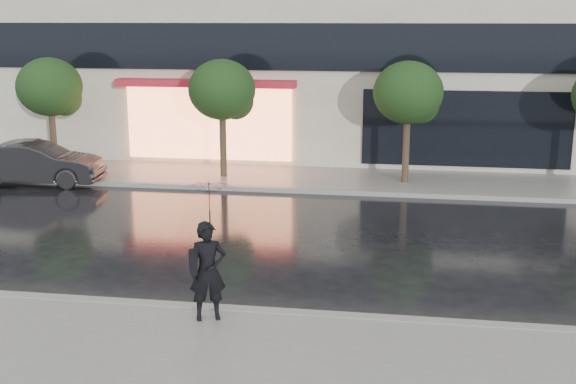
# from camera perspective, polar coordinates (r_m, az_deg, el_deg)

# --- Properties ---
(ground) EXTENTS (120.00, 120.00, 0.00)m
(ground) POSITION_cam_1_polar(r_m,az_deg,el_deg) (14.32, -3.02, -8.10)
(ground) COLOR black
(ground) RESTS_ON ground
(sidewalk_near) EXTENTS (60.00, 4.50, 0.12)m
(sidewalk_near) POSITION_cam_1_polar(r_m,az_deg,el_deg) (11.42, -6.48, -13.78)
(sidewalk_near) COLOR slate
(sidewalk_near) RESTS_ON ground
(sidewalk_far) EXTENTS (60.00, 3.50, 0.12)m
(sidewalk_far) POSITION_cam_1_polar(r_m,az_deg,el_deg) (24.00, 2.02, 1.04)
(sidewalk_far) COLOR slate
(sidewalk_far) RESTS_ON ground
(curb_near) EXTENTS (60.00, 0.25, 0.14)m
(curb_near) POSITION_cam_1_polar(r_m,az_deg,el_deg) (13.39, -3.91, -9.39)
(curb_near) COLOR gray
(curb_near) RESTS_ON ground
(curb_far) EXTENTS (60.00, 0.25, 0.14)m
(curb_far) POSITION_cam_1_polar(r_m,az_deg,el_deg) (22.31, 1.47, 0.09)
(curb_far) COLOR gray
(curb_far) RESTS_ON ground
(tree_far_west) EXTENTS (2.20, 2.20, 3.99)m
(tree_far_west) POSITION_cam_1_polar(r_m,az_deg,el_deg) (25.96, -18.16, 7.74)
(tree_far_west) COLOR #33261C
(tree_far_west) RESTS_ON ground
(tree_mid_west) EXTENTS (2.20, 2.20, 3.99)m
(tree_mid_west) POSITION_cam_1_polar(r_m,az_deg,el_deg) (23.86, -5.08, 7.89)
(tree_mid_west) COLOR #33261C
(tree_mid_west) RESTS_ON ground
(tree_mid_east) EXTENTS (2.20, 2.20, 3.99)m
(tree_mid_east) POSITION_cam_1_polar(r_m,az_deg,el_deg) (23.16, 9.62, 7.58)
(tree_mid_east) COLOR #33261C
(tree_mid_east) RESTS_ON ground
(parked_car) EXTENTS (4.39, 1.98, 1.40)m
(parked_car) POSITION_cam_1_polar(r_m,az_deg,el_deg) (24.70, -19.33, 2.15)
(parked_car) COLOR black
(parked_car) RESTS_ON ground
(pedestrian_with_umbrella) EXTENTS (1.29, 1.30, 2.50)m
(pedestrian_with_umbrella) POSITION_cam_1_polar(r_m,az_deg,el_deg) (12.46, -6.27, -2.98)
(pedestrian_with_umbrella) COLOR black
(pedestrian_with_umbrella) RESTS_ON sidewalk_near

